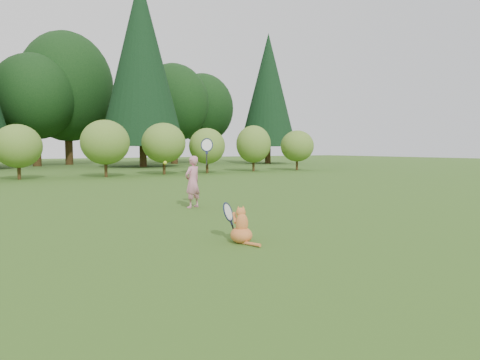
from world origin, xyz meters
TOP-DOWN VIEW (x-y plane):
  - ground at (0.00, 0.00)m, footprint 100.00×100.00m
  - shrub_row at (0.00, 13.00)m, footprint 28.00×3.00m
  - woodland_backdrop at (0.00, 23.00)m, footprint 48.00×10.00m
  - child at (-0.30, 2.04)m, footprint 0.73×0.53m
  - cat at (-1.13, -1.41)m, footprint 0.43×0.78m
  - tennis_ball at (-1.03, 1.86)m, footprint 0.08×0.08m

SIDE VIEW (x-z plane):
  - ground at x=0.00m, z-range 0.00..0.00m
  - cat at x=-1.13m, z-range -0.08..0.63m
  - child at x=-0.30m, z-range -0.26..1.51m
  - tennis_ball at x=-1.03m, z-range 1.01..1.09m
  - shrub_row at x=0.00m, z-range 0.00..2.80m
  - woodland_backdrop at x=0.00m, z-range 0.00..15.00m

